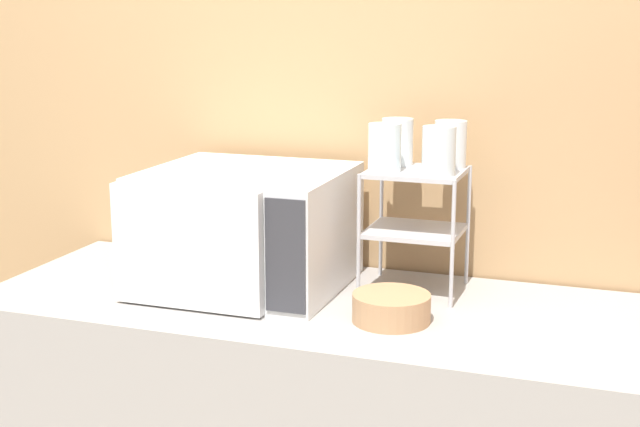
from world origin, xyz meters
TOP-DOWN VIEW (x-y plane):
  - wall_back at (0.00, 0.69)m, footprint 8.00×0.06m
  - microwave at (-0.23, 0.37)m, footprint 0.49×0.47m
  - dish_rack at (0.19, 0.48)m, footprint 0.24×0.22m
  - glass_front_left at (0.12, 0.43)m, footprint 0.08×0.08m
  - glass_back_right at (0.26, 0.55)m, footprint 0.08×0.08m
  - glass_front_right at (0.26, 0.43)m, footprint 0.08×0.08m
  - glass_back_left at (0.12, 0.55)m, footprint 0.08×0.08m
  - bowl at (0.20, 0.24)m, footprint 0.18×0.18m

SIDE VIEW (x-z plane):
  - bowl at x=0.20m, z-range 0.90..0.97m
  - microwave at x=-0.23m, z-range 0.90..1.21m
  - dish_rack at x=0.19m, z-range 0.97..1.28m
  - glass_front_left at x=0.12m, z-range 1.22..1.34m
  - glass_back_right at x=0.26m, z-range 1.22..1.34m
  - glass_front_right at x=0.26m, z-range 1.22..1.34m
  - glass_back_left at x=0.12m, z-range 1.22..1.34m
  - wall_back at x=0.00m, z-range 0.00..2.60m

